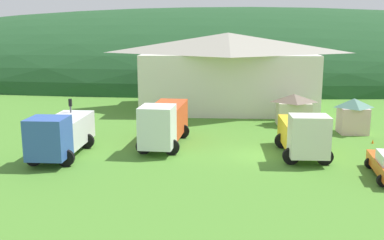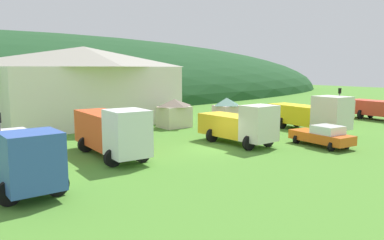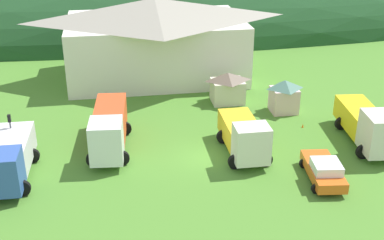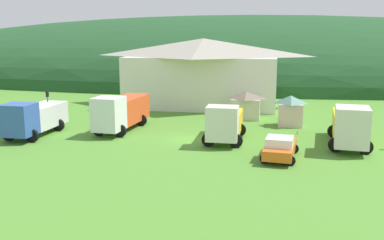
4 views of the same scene
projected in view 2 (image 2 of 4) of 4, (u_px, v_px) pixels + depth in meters
The scene contains 14 objects.
ground_plane at pixel (211, 149), 28.07m from camera, with size 200.00×200.00×0.00m, color #4C842D.
forested_hill_backdrop at pixel (13, 100), 70.88m from camera, with size 171.81×60.00×25.11m, color #1E4723.
depot_building at pixel (85, 84), 40.76m from camera, with size 19.20×12.02×8.23m.
play_shed_cream at pixel (174, 113), 38.31m from camera, with size 3.15×2.57×2.87m.
play_shed_pink at pixel (227, 112), 38.73m from camera, with size 2.43×2.19×2.96m.
box_truck_blue at pixel (20, 156), 18.68m from camera, with size 3.28×7.38×3.15m.
heavy_rig_white at pixel (112, 130), 25.45m from camera, with size 3.49×8.36×3.43m.
heavy_rig_striped at pixel (241, 124), 29.64m from camera, with size 3.26×6.67×3.24m.
flatbed_truck_yellow at pixel (313, 113), 35.73m from camera, with size 3.71×8.45×3.47m.
light_truck_cream at pixel (332, 111), 43.06m from camera, with size 2.70×5.28×2.39m.
service_pickup_orange at pixel (323, 136), 29.03m from camera, with size 2.80×5.08×1.66m.
traffic_light_west at pixel (0, 137), 20.77m from camera, with size 0.20×0.32×3.56m.
traffic_light_east at pixel (339, 103), 38.56m from camera, with size 0.20×0.32×3.94m.
traffic_cone_near_pickup at pixel (255, 130), 36.62m from camera, with size 0.36×0.36×0.64m, color orange.
Camera 2 is at (-18.36, -20.54, 5.97)m, focal length 35.53 mm.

